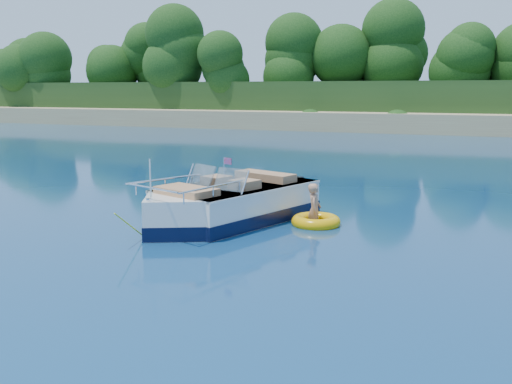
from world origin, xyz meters
TOP-DOWN VIEW (x-y plane):
  - ground at (0.00, 0.00)m, footprint 160.00×160.00m
  - shoreline at (0.00, 63.77)m, footprint 170.00×59.00m
  - treeline at (0.04, 41.01)m, footprint 150.00×7.12m
  - motorboat at (-0.23, 2.94)m, footprint 3.47×5.99m
  - tow_tube at (1.95, 3.53)m, footprint 1.44×1.44m
  - boy at (1.89, 3.55)m, footprint 0.52×0.81m

SIDE VIEW (x-z plane):
  - ground at x=0.00m, z-range 0.00..0.00m
  - boy at x=1.89m, z-range -0.73..0.73m
  - tow_tube at x=1.95m, z-range -0.08..0.25m
  - motorboat at x=-0.23m, z-range -0.63..1.44m
  - shoreline at x=0.00m, z-range -2.02..3.98m
  - treeline at x=0.04m, z-range 1.45..9.64m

